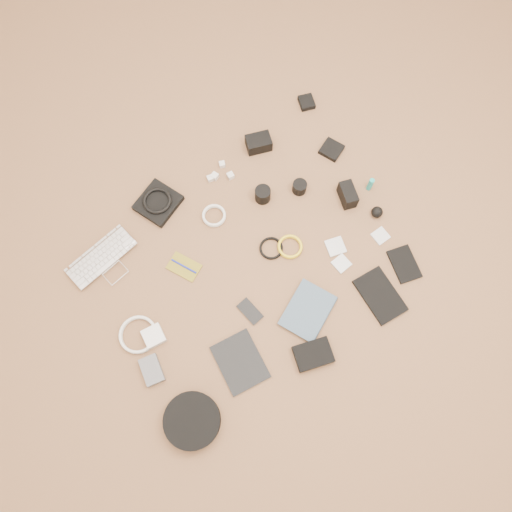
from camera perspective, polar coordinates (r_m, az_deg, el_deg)
room_shell at (r=1.03m, az=-0.43°, el=20.28°), size 4.04×4.04×2.58m
laptop at (r=2.24m, az=-16.55°, el=-0.94°), size 0.33×0.25×0.02m
headphone_pouch at (r=2.29m, az=-11.12°, el=5.97°), size 0.22×0.21×0.03m
headphones at (r=2.27m, az=-11.23°, el=6.22°), size 0.15×0.15×0.02m
charger_a at (r=2.31m, az=-4.74°, el=9.08°), size 0.04×0.04×0.03m
charger_b at (r=2.31m, az=-5.26°, el=8.83°), size 0.03×0.03×0.02m
charger_c at (r=2.34m, az=-3.89°, el=10.41°), size 0.03×0.03×0.02m
charger_d at (r=2.31m, az=-2.93°, el=9.16°), size 0.03×0.03×0.03m
dslr_camera at (r=2.37m, az=0.30°, el=12.79°), size 0.13×0.11×0.07m
lens_pouch at (r=2.53m, az=5.80°, el=17.08°), size 0.09×0.10×0.03m
notebook_olive at (r=2.17m, az=-8.22°, el=-1.23°), size 0.14×0.16×0.01m
pen_blue at (r=2.16m, az=-8.25°, el=-1.17°), size 0.06×0.12×0.01m
cable_white_a at (r=2.24m, az=-4.81°, el=4.56°), size 0.11×0.11×0.01m
lens_a at (r=2.24m, az=0.78°, el=7.04°), size 0.08×0.08×0.08m
lens_b at (r=2.27m, az=5.00°, el=7.85°), size 0.08×0.08×0.06m
card_reader at (r=2.40m, az=8.63°, el=11.94°), size 0.12×0.12×0.02m
power_brick at (r=2.11m, az=-11.60°, el=-8.96°), size 0.09×0.09×0.03m
cable_white_b at (r=2.13m, az=-13.28°, el=-8.76°), size 0.17×0.17×0.01m
cable_black at (r=2.18m, az=1.74°, el=0.85°), size 0.13×0.13×0.01m
cable_yellow at (r=2.18m, az=3.90°, el=1.01°), size 0.11×0.11×0.01m
flash at (r=2.27m, az=10.43°, el=6.90°), size 0.09×0.12×0.08m
lens_cleaner at (r=2.31m, az=12.93°, el=7.99°), size 0.03×0.03×0.08m
battery_charger at (r=2.09m, az=-11.82°, el=-12.65°), size 0.10×0.13×0.03m
tablet at (r=2.07m, az=-1.83°, el=-12.02°), size 0.20×0.25×0.01m
phone at (r=2.10m, az=-0.69°, el=-6.35°), size 0.07×0.12×0.01m
filter_case_left at (r=2.18m, az=9.73°, el=-0.85°), size 0.07×0.07×0.01m
filter_case_mid at (r=2.20m, az=9.07°, el=1.07°), size 0.10×0.10×0.01m
filter_case_right at (r=2.26m, az=14.04°, el=2.24°), size 0.07×0.07×0.01m
air_blower at (r=2.28m, az=13.66°, el=4.89°), size 0.06×0.06×0.05m
headphone_case at (r=2.04m, az=-7.30°, el=-18.16°), size 0.29×0.29×0.06m
drive_case at (r=2.07m, az=6.55°, el=-11.11°), size 0.18×0.15×0.04m
paperback at (r=2.10m, az=7.95°, el=-7.35°), size 0.27×0.24×0.02m
notebook_black_a at (r=2.18m, az=13.99°, el=-4.40°), size 0.16×0.24×0.02m
notebook_black_b at (r=2.24m, az=16.58°, el=-0.89°), size 0.14×0.18×0.01m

